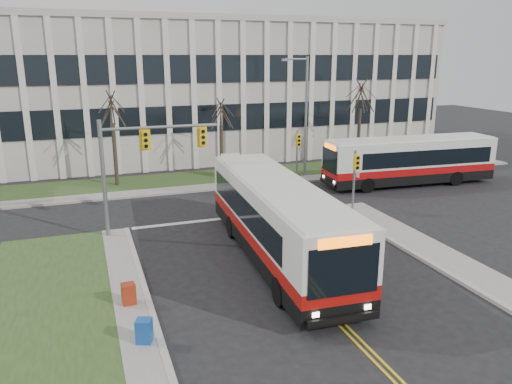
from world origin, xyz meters
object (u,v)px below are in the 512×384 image
object	(u,v)px
newspaper_box_blue	(144,333)
newspaper_box_red	(129,295)
bus_main	(277,222)
bus_cross	(409,162)
directory_sign	(230,164)
streetlight	(304,111)

from	to	relation	value
newspaper_box_blue	newspaper_box_red	bearing A→B (deg)	116.04
bus_main	bus_cross	distance (m)	17.41
directory_sign	newspaper_box_red	distance (m)	20.67
bus_cross	newspaper_box_red	bearing A→B (deg)	-56.83
newspaper_box_red	streetlight	bearing A→B (deg)	43.44
bus_main	newspaper_box_red	xyz separation A→B (m)	(-7.05, -2.46, -1.35)
streetlight	directory_sign	distance (m)	6.96
directory_sign	bus_cross	xyz separation A→B (m)	(11.93, -6.09, 0.53)
bus_cross	newspaper_box_red	distance (m)	24.73
newspaper_box_blue	newspaper_box_red	size ratio (longest dim) A/B	1.00
streetlight	newspaper_box_blue	xyz separation A→B (m)	(-14.83, -19.91, -4.72)
directory_sign	newspaper_box_blue	distance (m)	23.17
bus_main	newspaper_box_blue	world-z (taller)	bus_main
streetlight	newspaper_box_red	size ratio (longest dim) A/B	9.68
bus_main	bus_cross	bearing A→B (deg)	37.24
directory_sign	bus_main	world-z (taller)	bus_main
streetlight	newspaper_box_red	distance (m)	23.22
bus_cross	directory_sign	bearing A→B (deg)	-113.61
streetlight	newspaper_box_blue	world-z (taller)	streetlight
streetlight	bus_main	bearing A→B (deg)	-118.73
directory_sign	bus_main	bearing A→B (deg)	-98.82
bus_cross	newspaper_box_red	world-z (taller)	bus_cross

